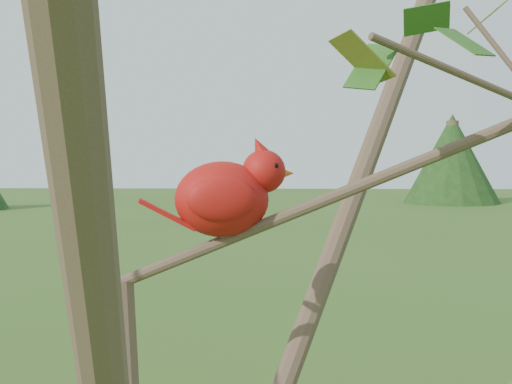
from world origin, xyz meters
TOP-DOWN VIEW (x-y plane):
  - crabapple_tree at (0.03, -0.02)m, footprint 2.35×2.05m
  - cardinal at (0.11, 0.09)m, footprint 0.23×0.13m
  - distant_trees at (-1.37, 25.46)m, footprint 40.69×11.16m

SIDE VIEW (x-z plane):
  - distant_trees at x=-1.37m, z-range -0.25..3.44m
  - cardinal at x=0.11m, z-range 2.00..2.16m
  - crabapple_tree at x=0.03m, z-range 0.65..3.60m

